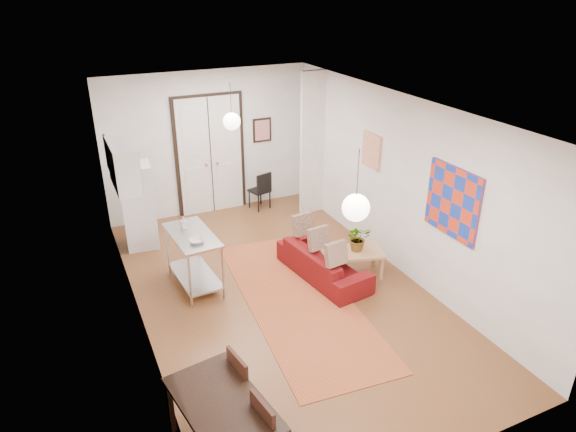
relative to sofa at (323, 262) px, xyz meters
name	(u,v)px	position (x,y,z in m)	size (l,w,h in m)	color
floor	(280,292)	(-0.83, -0.13, -0.26)	(7.00, 7.00, 0.00)	brown
ceiling	(279,108)	(-0.83, -0.13, 2.64)	(4.20, 7.00, 0.02)	white
wall_back	(209,143)	(-0.83, 3.37, 1.19)	(4.20, 0.02, 2.90)	white
wall_front	(440,352)	(-0.83, -3.63, 1.19)	(4.20, 0.02, 2.90)	white
wall_left	(132,235)	(-2.93, -0.13, 1.19)	(0.02, 7.00, 2.90)	white
wall_right	(399,185)	(1.27, -0.13, 1.19)	(0.02, 7.00, 2.90)	white
double_doors	(210,156)	(-0.83, 3.33, 0.94)	(1.44, 0.06, 2.50)	white
stub_partition	(312,145)	(1.02, 2.42, 1.19)	(0.50, 0.10, 2.90)	white
wall_cabinet	(123,165)	(-2.75, 1.37, 1.64)	(0.35, 1.00, 0.70)	white
painting_popart	(453,202)	(1.25, -1.38, 1.39)	(0.05, 1.00, 1.00)	red
painting_abstract	(372,151)	(1.25, 0.67, 1.54)	(0.05, 0.50, 0.60)	#EDE3C5
poster_back	(262,130)	(0.32, 3.34, 1.34)	(0.40, 0.03, 0.50)	red
print_left	(108,154)	(-2.90, 1.87, 1.69)	(0.03, 0.44, 0.54)	#A76F45
pendant_back	(232,121)	(-0.83, 1.87, 1.99)	(0.30, 0.30, 0.80)	white
pendant_front	(356,208)	(-0.83, -2.13, 1.99)	(0.30, 0.30, 0.80)	white
kilim_rug	(298,300)	(-0.68, -0.45, -0.26)	(1.51, 4.03, 0.01)	#B2502C
sofa	(323,262)	(0.00, 0.00, 0.00)	(1.78, 0.70, 0.52)	maroon
coffee_table	(352,254)	(0.45, -0.15, 0.12)	(1.11, 0.81, 0.44)	tan
potted_plant	(358,238)	(0.55, -0.15, 0.40)	(0.39, 0.34, 0.43)	#3B6B30
kitchen_counter	(193,253)	(-1.97, 0.62, 0.33)	(0.67, 1.23, 0.91)	#A9ACAE
bowl	(197,241)	(-1.97, 0.32, 0.68)	(0.21, 0.21, 0.05)	silver
soap_bottle	(184,223)	(-2.02, 0.87, 0.75)	(0.09, 0.09, 0.19)	#55A0B8
fridge	(138,206)	(-2.48, 2.36, 0.52)	(0.55, 0.55, 1.56)	white
dining_table	(223,408)	(-2.58, -2.66, 0.38)	(0.94, 1.40, 0.72)	black
dining_chair_near	(220,386)	(-2.48, -2.23, 0.25)	(0.49, 0.63, 0.89)	#361B11
black_side_chair	(258,186)	(0.10, 3.10, 0.21)	(0.46, 0.47, 0.82)	black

